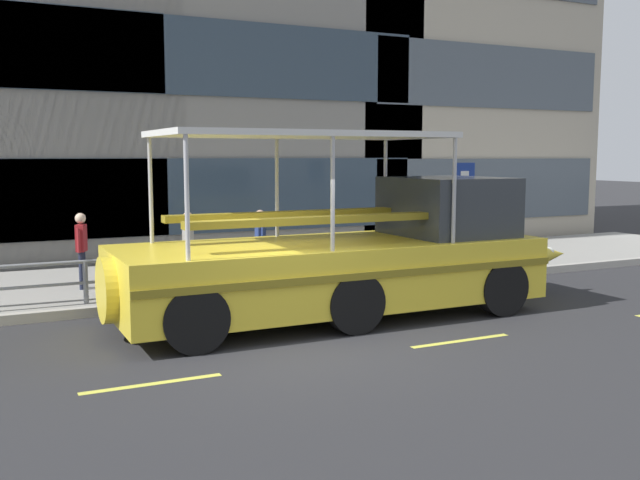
# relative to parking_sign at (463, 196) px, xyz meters

# --- Properties ---
(ground_plane) EXTENTS (120.00, 120.00, 0.00)m
(ground_plane) POSITION_rel_parking_sign_xyz_m (-6.47, -4.20, -1.89)
(ground_plane) COLOR #2B2B2D
(sidewalk) EXTENTS (32.00, 4.80, 0.18)m
(sidewalk) POSITION_rel_parking_sign_xyz_m (-6.47, 1.40, -1.80)
(sidewalk) COLOR #99968E
(sidewalk) RESTS_ON ground_plane
(curb_edge) EXTENTS (32.00, 0.18, 0.18)m
(curb_edge) POSITION_rel_parking_sign_xyz_m (-6.47, -1.09, -1.80)
(curb_edge) COLOR #B2ADA3
(curb_edge) RESTS_ON ground_plane
(lane_centreline) EXTENTS (25.80, 0.12, 0.01)m
(lane_centreline) POSITION_rel_parking_sign_xyz_m (-6.47, -5.36, -1.88)
(lane_centreline) COLOR #DBD64C
(lane_centreline) RESTS_ON ground_plane
(curb_guardrail) EXTENTS (11.47, 0.09, 0.81)m
(curb_guardrail) POSITION_rel_parking_sign_xyz_m (-5.60, -0.75, -1.15)
(curb_guardrail) COLOR gray
(curb_guardrail) RESTS_ON sidewalk
(parking_sign) EXTENTS (0.60, 0.12, 2.51)m
(parking_sign) POSITION_rel_parking_sign_xyz_m (0.00, 0.00, 0.00)
(parking_sign) COLOR #4C4F54
(parking_sign) RESTS_ON sidewalk
(duck_tour_boat) EXTENTS (9.43, 2.65, 3.27)m
(duck_tour_boat) POSITION_rel_parking_sign_xyz_m (-4.61, -3.05, -0.82)
(duck_tour_boat) COLOR yellow
(duck_tour_boat) RESTS_ON ground_plane
(pedestrian_near_bow) EXTENTS (0.48, 0.23, 1.66)m
(pedestrian_near_bow) POSITION_rel_parking_sign_xyz_m (-1.71, -0.02, -0.70)
(pedestrian_near_bow) COLOR #1E2338
(pedestrian_near_bow) RESTS_ON sidewalk
(pedestrian_mid_left) EXTENTS (0.21, 0.44, 1.53)m
(pedestrian_mid_left) POSITION_rel_parking_sign_xyz_m (-5.28, 0.08, -0.78)
(pedestrian_mid_left) COLOR #47423D
(pedestrian_mid_left) RESTS_ON sidewalk
(pedestrian_mid_right) EXTENTS (0.29, 0.39, 1.54)m
(pedestrian_mid_right) POSITION_rel_parking_sign_xyz_m (-6.85, 0.12, -0.77)
(pedestrian_mid_right) COLOR #1E2338
(pedestrian_mid_right) RESTS_ON sidewalk
(pedestrian_near_stern) EXTENTS (0.27, 0.42, 1.54)m
(pedestrian_near_stern) POSITION_rel_parking_sign_xyz_m (-8.86, 0.78, -0.77)
(pedestrian_near_stern) COLOR #1E2338
(pedestrian_near_stern) RESTS_ON sidewalk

